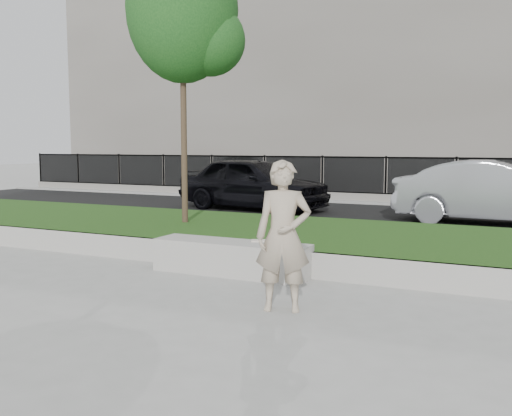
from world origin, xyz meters
The scene contains 13 objects.
ground centered at (0.00, 0.00, 0.00)m, with size 90.00×90.00×0.00m, color gray.
grass_bank centered at (0.00, 3.00, 0.20)m, with size 34.00×4.00×0.40m, color black.
grass_kerb centered at (0.00, 1.04, 0.20)m, with size 34.00×0.08×0.40m, color gray.
street centered at (0.00, 8.50, 0.02)m, with size 34.00×7.00×0.04m, color black.
far_pavement centered at (0.00, 13.00, 0.06)m, with size 34.00×3.00×0.12m, color gray.
iron_fence centered at (0.00, 12.00, 0.54)m, with size 32.00×0.30×1.50m.
building_facade centered at (0.00, 20.00, 5.00)m, with size 34.00×10.00×10.00m, color #655F59.
stone_bench centered at (-0.43, 0.80, 0.25)m, with size 2.47×0.62×0.51m, color gray.
man centered at (1.04, -0.64, 0.90)m, with size 0.66×0.43×1.80m, color tan.
book centered at (-0.05, 0.98, 0.52)m, with size 0.22×0.16×0.02m, color beige.
young_tree centered at (-2.60, 3.08, 4.53)m, with size 2.32×2.22×5.68m.
car_dark centered at (-3.81, 8.56, 0.84)m, with size 1.89×4.70×1.60m, color black.
car_silver centered at (2.95, 8.17, 0.82)m, with size 1.65×4.74×1.56m, color #9EA0A7.
Camera 1 is at (3.62, -6.79, 1.97)m, focal length 40.00 mm.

